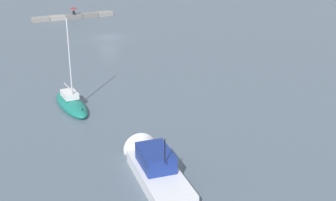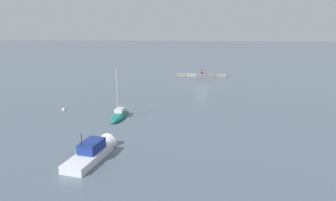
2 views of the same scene
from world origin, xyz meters
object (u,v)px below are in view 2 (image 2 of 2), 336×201
(umbrella_open_red, at_px, (202,70))
(motorboat_white_near, at_px, (95,152))
(mooring_buoy_near, at_px, (64,110))
(person_seated_dark_left, at_px, (202,73))
(sailboat_teal_far, at_px, (119,115))

(umbrella_open_red, distance_m, motorboat_white_near, 55.22)
(motorboat_white_near, height_order, mooring_buoy_near, motorboat_white_near)
(person_seated_dark_left, relative_size, sailboat_teal_far, 0.09)
(person_seated_dark_left, height_order, sailboat_teal_far, sailboat_teal_far)
(umbrella_open_red, bearing_deg, person_seated_dark_left, 143.79)
(sailboat_teal_far, bearing_deg, person_seated_dark_left, -107.96)
(person_seated_dark_left, xyz_separation_m, mooring_buoy_near, (23.29, 37.44, -0.85))
(person_seated_dark_left, height_order, umbrella_open_red, umbrella_open_red)
(umbrella_open_red, relative_size, motorboat_white_near, 0.16)
(umbrella_open_red, relative_size, mooring_buoy_near, 2.22)
(person_seated_dark_left, bearing_deg, mooring_buoy_near, 48.33)
(motorboat_white_near, xyz_separation_m, mooring_buoy_near, (11.62, -16.51, -0.36))
(umbrella_open_red, distance_m, mooring_buoy_near, 44.13)
(motorboat_white_near, bearing_deg, mooring_buoy_near, 134.09)
(sailboat_teal_far, bearing_deg, motorboat_white_near, 94.63)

